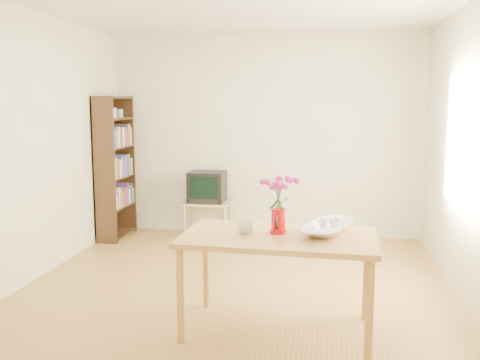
% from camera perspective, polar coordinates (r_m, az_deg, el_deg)
% --- Properties ---
extents(room, '(4.50, 4.50, 4.50)m').
position_cam_1_polar(room, '(4.72, -0.23, 3.10)').
color(room, olive).
rests_on(room, ground).
extents(table, '(1.48, 0.88, 0.75)m').
position_cam_1_polar(table, '(4.04, 4.15, -6.95)').
color(table, '#A47538').
rests_on(table, ground).
extents(tv_stand, '(0.60, 0.45, 0.46)m').
position_cam_1_polar(tv_stand, '(6.90, -3.49, -2.90)').
color(tv_stand, tan).
rests_on(tv_stand, ground).
extents(bookshelf, '(0.28, 0.70, 1.80)m').
position_cam_1_polar(bookshelf, '(6.97, -13.17, 0.78)').
color(bookshelf, black).
rests_on(bookshelf, ground).
extents(pitcher, '(0.13, 0.20, 0.19)m').
position_cam_1_polar(pitcher, '(4.05, 4.11, -4.49)').
color(pitcher, red).
rests_on(pitcher, table).
extents(flowers, '(0.22, 0.22, 0.31)m').
position_cam_1_polar(flowers, '(4.00, 4.15, -1.06)').
color(flowers, '#ED37AC').
rests_on(flowers, pitcher).
extents(mug, '(0.18, 0.18, 0.10)m').
position_cam_1_polar(mug, '(4.05, 0.50, -5.01)').
color(mug, white).
rests_on(mug, table).
extents(bowl, '(0.57, 0.57, 0.41)m').
position_cam_1_polar(bowl, '(4.09, 9.43, -2.73)').
color(bowl, white).
rests_on(bowl, table).
extents(teacup_a, '(0.09, 0.09, 0.06)m').
position_cam_1_polar(teacup_a, '(4.10, 8.86, -3.33)').
color(teacup_a, white).
rests_on(teacup_a, bowl).
extents(teacup_b, '(0.07, 0.07, 0.06)m').
position_cam_1_polar(teacup_b, '(4.12, 10.05, -3.29)').
color(teacup_b, white).
rests_on(teacup_b, bowl).
extents(television, '(0.45, 0.42, 0.39)m').
position_cam_1_polar(television, '(6.87, -3.49, -0.66)').
color(television, black).
rests_on(television, tv_stand).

